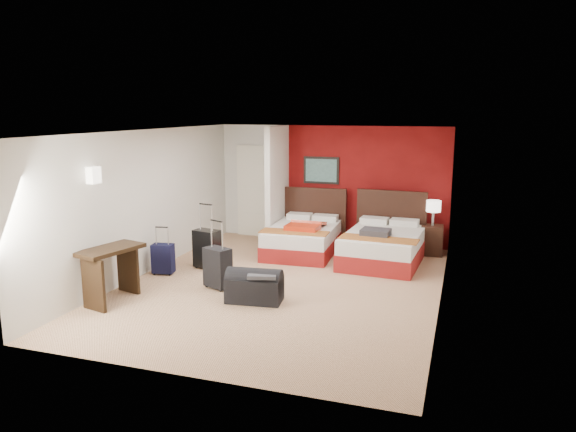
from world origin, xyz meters
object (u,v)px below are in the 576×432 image
at_px(table_lamp, 433,213).
at_px(suitcase_charcoal, 218,269).
at_px(bed_left, 302,240).
at_px(desk, 111,274).
at_px(red_suitcase_open, 306,225).
at_px(suitcase_black, 207,250).
at_px(bed_right, 383,248).
at_px(suitcase_navy, 163,260).
at_px(nightstand, 432,240).
at_px(duffel_bag, 254,288).

bearing_deg(table_lamp, suitcase_charcoal, -134.41).
height_order(bed_left, desk, desk).
xyz_separation_m(red_suitcase_open, desk, (-2.03, -3.41, -0.19)).
bearing_deg(suitcase_charcoal, bed_left, 97.09).
xyz_separation_m(suitcase_black, suitcase_charcoal, (0.67, -0.95, -0.02)).
relative_size(bed_right, suitcase_navy, 3.81).
height_order(red_suitcase_open, suitcase_navy, red_suitcase_open).
distance_m(bed_left, suitcase_navy, 2.83).
bearing_deg(bed_right, desk, -133.30).
height_order(bed_right, nightstand, nightstand).
relative_size(bed_right, red_suitcase_open, 2.22).
distance_m(bed_right, table_lamp, 1.33).
height_order(nightstand, table_lamp, table_lamp).
relative_size(nightstand, suitcase_charcoal, 0.93).
bearing_deg(bed_left, desk, -121.36).
bearing_deg(bed_left, nightstand, 13.95).
height_order(suitcase_black, desk, desk).
xyz_separation_m(bed_left, duffel_bag, (0.11, -2.87, -0.06)).
bearing_deg(suitcase_black, bed_right, 35.98).
bearing_deg(red_suitcase_open, suitcase_charcoal, -106.77).
height_order(bed_left, suitcase_black, suitcase_black).
xyz_separation_m(suitcase_black, desk, (-0.58, -1.99, 0.07)).
height_order(bed_right, red_suitcase_open, red_suitcase_open).
distance_m(table_lamp, suitcase_black, 4.45).
bearing_deg(suitcase_black, nightstand, 41.96).
bearing_deg(duffel_bag, bed_left, 85.66).
bearing_deg(duffel_bag, table_lamp, 50.30).
distance_m(nightstand, duffel_bag, 4.30).
xyz_separation_m(bed_left, suitcase_navy, (-1.91, -2.09, -0.02)).
bearing_deg(suitcase_charcoal, bed_right, 67.55).
distance_m(table_lamp, suitcase_navy, 5.23).
xyz_separation_m(bed_left, suitcase_charcoal, (-0.68, -2.47, 0.04)).
height_order(suitcase_black, suitcase_navy, suitcase_black).
xyz_separation_m(bed_right, suitcase_black, (-2.97, -1.36, 0.05)).
relative_size(table_lamp, suitcase_navy, 0.99).
height_order(red_suitcase_open, suitcase_black, suitcase_black).
height_order(bed_right, desk, desk).
distance_m(bed_left, red_suitcase_open, 0.36).
bearing_deg(nightstand, red_suitcase_open, -163.13).
height_order(nightstand, suitcase_charcoal, suitcase_charcoal).
distance_m(table_lamp, desk, 6.12).
height_order(bed_left, table_lamp, table_lamp).
xyz_separation_m(red_suitcase_open, suitcase_charcoal, (-0.78, -2.37, -0.28)).
bearing_deg(table_lamp, nightstand, 0.00).
distance_m(bed_right, desk, 4.89).
xyz_separation_m(suitcase_charcoal, suitcase_navy, (-1.23, 0.38, -0.06)).
bearing_deg(suitcase_navy, bed_left, 37.98).
distance_m(red_suitcase_open, suitcase_navy, 2.85).
bearing_deg(desk, duffel_bag, 31.11).
relative_size(red_suitcase_open, nightstand, 1.48).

